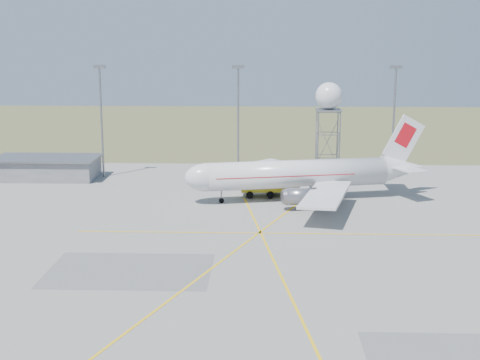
{
  "coord_description": "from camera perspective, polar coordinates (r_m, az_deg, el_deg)",
  "views": [
    {
      "loc": [
        -5.28,
        -54.51,
        24.95
      ],
      "look_at": [
        -8.72,
        40.0,
        5.03
      ],
      "focal_mm": 50.0,
      "sensor_mm": 36.0,
      "label": 1
    }
  ],
  "objects": [
    {
      "name": "ground",
      "position": [
        60.18,
        7.1,
        -12.7
      ],
      "size": [
        400.0,
        400.0,
        0.0
      ],
      "primitive_type": "plane",
      "color": "gray",
      "rests_on": "ground"
    },
    {
      "name": "airliner_main",
      "position": [
        105.91,
        5.24,
        0.47
      ],
      "size": [
        38.79,
        37.08,
        13.28
      ],
      "rotation": [
        0.0,
        0.0,
        3.36
      ],
      "color": "silver",
      "rests_on": "ground"
    },
    {
      "name": "fire_truck",
      "position": [
        108.42,
        2.68,
        -0.45
      ],
      "size": [
        9.55,
        4.38,
        3.73
      ],
      "rotation": [
        0.0,
        0.0,
        0.09
      ],
      "color": "gold",
      "rests_on": "ground"
    },
    {
      "name": "mast_b",
      "position": [
        121.29,
        -0.16,
        5.8
      ],
      "size": [
        2.2,
        0.5,
        20.5
      ],
      "color": "slate",
      "rests_on": "ground"
    },
    {
      "name": "grass_strip",
      "position": [
        196.17,
        3.62,
        4.57
      ],
      "size": [
        400.0,
        120.0,
        0.03
      ],
      "primitive_type": "cube",
      "color": "#555C32",
      "rests_on": "ground"
    },
    {
      "name": "mast_c",
      "position": [
        123.41,
        13.01,
        5.6
      ],
      "size": [
        2.2,
        0.5,
        20.5
      ],
      "color": "slate",
      "rests_on": "ground"
    },
    {
      "name": "mast_a",
      "position": [
        124.79,
        -11.76,
        5.72
      ],
      "size": [
        2.2,
        0.5,
        20.5
      ],
      "color": "slate",
      "rests_on": "ground"
    },
    {
      "name": "radar_tower",
      "position": [
        121.79,
        7.53,
        4.66
      ],
      "size": [
        4.84,
        4.84,
        17.53
      ],
      "color": "slate",
      "rests_on": "ground"
    },
    {
      "name": "building_grey",
      "position": [
        127.08,
        -16.17,
        1.0
      ],
      "size": [
        19.0,
        10.0,
        3.9
      ],
      "color": "gray",
      "rests_on": "ground"
    }
  ]
}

